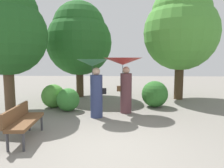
# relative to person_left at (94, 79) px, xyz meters

# --- Properties ---
(ground_plane) EXTENTS (40.00, 40.00, 0.00)m
(ground_plane) POSITION_rel_person_left_xyz_m (0.57, -2.55, -1.33)
(ground_plane) COLOR slate
(person_left) EXTENTS (1.07, 1.07, 1.98)m
(person_left) POSITION_rel_person_left_xyz_m (0.00, 0.00, 0.00)
(person_left) COLOR navy
(person_left) RESTS_ON ground
(person_right) EXTENTS (1.42, 1.42, 2.03)m
(person_right) POSITION_rel_person_left_xyz_m (1.00, 0.63, 0.19)
(person_right) COLOR #563338
(person_right) RESTS_ON ground
(park_bench) EXTENTS (0.60, 1.53, 0.83)m
(park_bench) POSITION_rel_person_left_xyz_m (-1.52, -2.09, -0.82)
(park_bench) COLOR #38383D
(park_bench) RESTS_ON ground
(tree_near_left) EXTENTS (3.34, 3.34, 4.90)m
(tree_near_left) POSITION_rel_person_left_xyz_m (-1.24, 3.90, 1.73)
(tree_near_left) COLOR #42301E
(tree_near_left) RESTS_ON ground
(tree_near_right) EXTENTS (3.56, 3.56, 5.50)m
(tree_near_right) POSITION_rel_person_left_xyz_m (3.77, 3.43, 2.17)
(tree_near_right) COLOR #42301E
(tree_near_right) RESTS_ON ground
(tree_mid_left) EXTENTS (2.99, 2.99, 4.83)m
(tree_mid_left) POSITION_rel_person_left_xyz_m (-3.35, 0.77, 1.78)
(tree_mid_left) COLOR brown
(tree_mid_left) RESTS_ON ground
(bush_path_left) EXTENTS (0.88, 0.88, 0.88)m
(bush_path_left) POSITION_rel_person_left_xyz_m (-1.12, 0.83, -0.89)
(bush_path_left) COLOR #387F33
(bush_path_left) RESTS_ON ground
(bush_path_right) EXTENTS (1.08, 1.08, 1.08)m
(bush_path_right) POSITION_rel_person_left_xyz_m (2.30, 1.64, -0.79)
(bush_path_right) COLOR #2D6B28
(bush_path_right) RESTS_ON ground
(bush_behind_bench) EXTENTS (0.96, 0.96, 0.96)m
(bush_behind_bench) POSITION_rel_person_left_xyz_m (-1.87, 1.38, -0.85)
(bush_behind_bench) COLOR #4C9338
(bush_behind_bench) RESTS_ON ground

